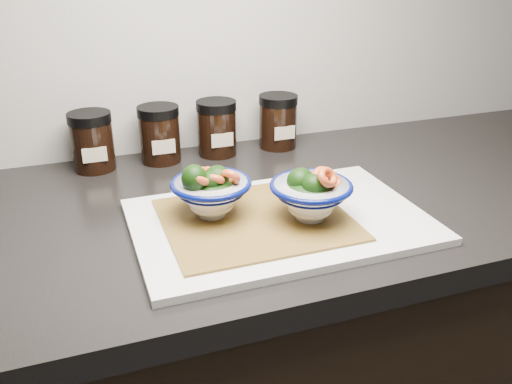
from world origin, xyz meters
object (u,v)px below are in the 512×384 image
object	(u,v)px
bowl_left	(211,191)
bowl_right	(311,194)
spice_jar_c	(217,128)
spice_jar_d	(278,121)
spice_jar_b	(160,134)
spice_jar_a	(92,141)
cutting_board	(279,221)

from	to	relation	value
bowl_left	bowl_right	distance (m)	0.15
spice_jar_c	spice_jar_d	bearing A→B (deg)	0.00
spice_jar_b	spice_jar_d	size ratio (longest dim) A/B	1.00
bowl_right	spice_jar_c	bearing A→B (deg)	96.96
spice_jar_a	cutting_board	bearing A→B (deg)	-53.36
spice_jar_b	spice_jar_d	distance (m)	0.25
bowl_right	spice_jar_a	size ratio (longest dim) A/B	1.12
spice_jar_a	spice_jar_c	size ratio (longest dim) A/B	1.00
cutting_board	bowl_left	world-z (taller)	bowl_left
bowl_left	bowl_right	bearing A→B (deg)	-23.78
bowl_left	spice_jar_c	bearing A→B (deg)	72.31
spice_jar_a	spice_jar_b	bearing A→B (deg)	0.00
bowl_right	spice_jar_b	xyz separation A→B (m)	(-0.16, 0.36, 0.00)
cutting_board	spice_jar_c	xyz separation A→B (m)	(-0.00, 0.34, 0.05)
spice_jar_d	spice_jar_c	bearing A→B (deg)	180.00
cutting_board	spice_jar_a	size ratio (longest dim) A/B	3.98
spice_jar_c	spice_jar_a	bearing A→B (deg)	180.00
spice_jar_a	spice_jar_d	distance (m)	0.38
spice_jar_b	bowl_left	bearing A→B (deg)	-85.65
spice_jar_a	bowl_right	bearing A→B (deg)	-51.01
bowl_right	spice_jar_a	world-z (taller)	bowl_right
cutting_board	spice_jar_c	bearing A→B (deg)	90.53
bowl_right	spice_jar_c	world-z (taller)	bowl_right
spice_jar_c	spice_jar_d	size ratio (longest dim) A/B	1.00
bowl_right	spice_jar_a	xyz separation A→B (m)	(-0.29, 0.36, 0.00)
spice_jar_d	cutting_board	bearing A→B (deg)	-111.40
cutting_board	spice_jar_b	xyz separation A→B (m)	(-0.12, 0.34, 0.05)
cutting_board	spice_jar_a	world-z (taller)	spice_jar_a
bowl_right	spice_jar_d	xyz separation A→B (m)	(0.09, 0.36, 0.00)
bowl_right	spice_jar_c	size ratio (longest dim) A/B	1.12
cutting_board	bowl_right	bearing A→B (deg)	-29.39
spice_jar_d	bowl_left	bearing A→B (deg)	-127.66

